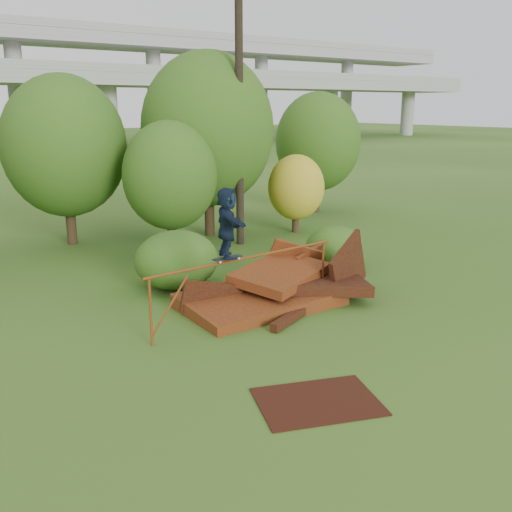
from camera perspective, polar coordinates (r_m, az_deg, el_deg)
ground at (r=12.90m, az=8.11°, el=-8.24°), size 240.00×240.00×0.00m
scrap_pile at (r=14.99m, az=2.39°, el=-3.34°), size 5.71×3.37×2.14m
grind_rail at (r=13.56m, az=-0.96°, el=-1.22°), size 5.48×0.44×1.56m
skateboard at (r=13.15m, az=-2.87°, el=-0.19°), size 0.76×0.25×0.08m
skater at (r=12.96m, az=-2.92°, el=3.34°), size 0.89×1.58×1.62m
flat_plate at (r=10.33m, az=6.19°, el=-14.26°), size 2.48×2.12×0.03m
tree_1 at (r=21.96m, az=-18.60°, el=10.36°), size 4.42×4.42×6.15m
tree_2 at (r=19.88m, az=-8.61°, el=7.94°), size 3.24×3.24×4.57m
tree_3 at (r=22.38m, az=-4.85°, el=12.48°), size 5.09×5.09×7.06m
tree_4 at (r=23.12m, az=4.03°, el=6.85°), size 2.29×2.29×3.16m
tree_5 at (r=27.73m, az=6.20°, el=11.27°), size 4.04×4.04×5.68m
shrub_left at (r=16.15m, az=-7.95°, el=-0.38°), size 2.39×2.20×1.65m
shrub_right at (r=18.24m, az=7.85°, el=0.89°), size 1.90×1.74×1.35m
utility_pole at (r=20.82m, az=-1.68°, el=14.59°), size 1.40×0.28×9.74m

